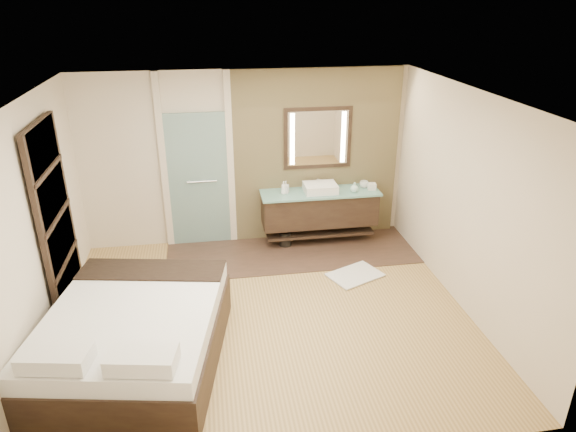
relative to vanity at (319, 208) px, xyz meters
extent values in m
plane|color=olive|center=(-1.10, -1.92, -0.58)|extent=(5.00, 5.00, 0.00)
cube|color=#38281E|center=(-0.50, -0.32, -0.57)|extent=(3.80, 1.30, 0.01)
cube|color=tan|center=(0.00, 0.29, 0.77)|extent=(2.60, 0.08, 2.70)
cube|color=black|center=(0.00, 0.00, -0.01)|extent=(1.80, 0.50, 0.50)
cube|color=black|center=(0.00, 0.00, -0.40)|extent=(1.71, 0.45, 0.04)
cube|color=#89D1C4|center=(0.00, -0.02, 0.27)|extent=(1.85, 0.55, 0.03)
cube|color=white|center=(0.00, -0.02, 0.35)|extent=(0.50, 0.38, 0.13)
cylinder|color=silver|center=(0.00, 0.17, 0.37)|extent=(0.03, 0.03, 0.18)
cylinder|color=silver|center=(0.00, 0.13, 0.45)|extent=(0.02, 0.10, 0.02)
cube|color=black|center=(0.00, 0.24, 1.07)|extent=(1.06, 0.03, 0.96)
cube|color=white|center=(0.00, 0.23, 1.07)|extent=(0.94, 0.01, 0.84)
cube|color=#FFEFBF|center=(-0.40, 0.22, 1.07)|extent=(0.07, 0.01, 0.80)
cube|color=#FFEFBF|center=(0.40, 0.22, 1.07)|extent=(0.07, 0.01, 0.80)
cube|color=silver|center=(-1.85, 0.28, 0.47)|extent=(0.90, 0.05, 2.10)
cylinder|color=silver|center=(-1.80, 0.23, 0.47)|extent=(0.45, 0.03, 0.03)
cube|color=beige|center=(-2.35, 0.29, 0.77)|extent=(0.10, 0.08, 2.70)
cube|color=beige|center=(-1.35, 0.29, 0.77)|extent=(0.10, 0.08, 2.70)
cube|color=black|center=(-3.53, -1.32, 0.62)|extent=(0.06, 1.20, 2.40)
cube|color=#EAE3C4|center=(-3.51, -1.32, -0.21)|extent=(0.02, 1.06, 0.52)
cube|color=#EAE3C4|center=(-3.51, -1.32, 0.38)|extent=(0.02, 1.06, 0.52)
cube|color=#EAE3C4|center=(-3.51, -1.32, 0.96)|extent=(0.02, 1.06, 0.52)
cube|color=#EAE3C4|center=(-3.51, -1.32, 1.55)|extent=(0.02, 1.06, 0.52)
cube|color=black|center=(-2.59, -2.58, -0.34)|extent=(2.13, 2.48, 0.48)
cube|color=white|center=(-2.59, -2.58, 0.00)|extent=(2.07, 2.42, 0.20)
cube|color=black|center=(-2.43, -1.77, 0.10)|extent=(1.76, 0.80, 0.04)
cube|color=white|center=(-3.13, -3.36, 0.19)|extent=(0.65, 0.44, 0.15)
cube|color=white|center=(-2.38, -3.51, 0.19)|extent=(0.65, 0.44, 0.15)
cube|color=white|center=(0.27, -1.17, -0.56)|extent=(0.86, 0.75, 0.02)
cylinder|color=black|center=(-0.56, -0.07, -0.46)|extent=(0.21, 0.21, 0.24)
cube|color=silver|center=(0.82, -0.05, 0.33)|extent=(0.13, 0.13, 0.10)
imported|color=white|center=(-0.57, -0.01, 0.38)|extent=(0.10, 0.10, 0.20)
imported|color=#B2B2B2|center=(-0.53, 0.03, 0.38)|extent=(0.11, 0.11, 0.19)
imported|color=silver|center=(0.52, -0.11, 0.36)|extent=(0.13, 0.13, 0.16)
imported|color=white|center=(0.72, 0.06, 0.34)|extent=(0.17, 0.17, 0.10)
camera|label=1|loc=(-1.70, -7.27, 3.14)|focal=32.00mm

